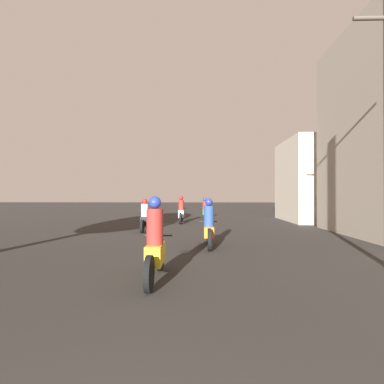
# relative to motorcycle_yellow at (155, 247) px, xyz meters

# --- Properties ---
(motorcycle_yellow) EXTENTS (0.60, 2.11, 1.65)m
(motorcycle_yellow) POSITION_rel_motorcycle_yellow_xyz_m (0.00, 0.00, 0.00)
(motorcycle_yellow) COLOR black
(motorcycle_yellow) RESTS_ON ground_plane
(motorcycle_orange) EXTENTS (0.60, 2.06, 1.55)m
(motorcycle_orange) POSITION_rel_motorcycle_yellow_xyz_m (1.14, 3.71, -0.04)
(motorcycle_orange) COLOR black
(motorcycle_orange) RESTS_ON ground_plane
(motorcycle_black) EXTENTS (0.60, 1.89, 1.48)m
(motorcycle_black) POSITION_rel_motorcycle_yellow_xyz_m (-1.64, 7.69, -0.06)
(motorcycle_black) COLOR black
(motorcycle_black) RESTS_ON ground_plane
(motorcycle_white) EXTENTS (0.60, 2.14, 1.58)m
(motorcycle_white) POSITION_rel_motorcycle_yellow_xyz_m (-0.25, 11.63, -0.02)
(motorcycle_white) COLOR black
(motorcycle_white) RESTS_ON ground_plane
(motorcycle_green) EXTENTS (0.60, 1.90, 1.43)m
(motorcycle_green) POSITION_rel_motorcycle_yellow_xyz_m (1.18, 14.76, -0.08)
(motorcycle_green) COLOR black
(motorcycle_green) RESTS_ON ground_plane
(building_right_far) EXTENTS (4.02, 5.22, 5.06)m
(building_right_far) POSITION_rel_motorcycle_yellow_xyz_m (8.23, 13.23, 1.88)
(building_right_far) COLOR beige
(building_right_far) RESTS_ON ground_plane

